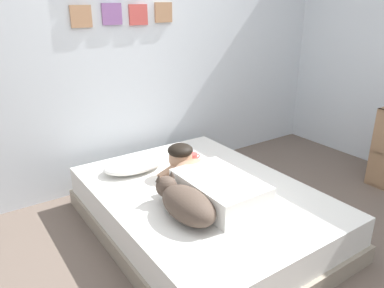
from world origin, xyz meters
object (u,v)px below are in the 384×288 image
at_px(coffee_cup, 192,158).
at_px(cell_phone, 246,210).
at_px(pillow, 134,164).
at_px(person_lying, 208,180).
at_px(bed, 203,210).
at_px(dog, 185,202).

height_order(coffee_cup, cell_phone, coffee_cup).
height_order(pillow, person_lying, person_lying).
relative_size(bed, person_lying, 2.11).
relative_size(person_lying, cell_phone, 6.57).
bearing_deg(bed, pillow, 114.24).
relative_size(dog, coffee_cup, 4.60).
relative_size(bed, pillow, 3.74).
height_order(bed, pillow, pillow).
bearing_deg(pillow, dog, -92.82).
bearing_deg(cell_phone, bed, 98.55).
distance_m(bed, cell_phone, 0.45).
height_order(person_lying, cell_phone, person_lying).
distance_m(bed, person_lying, 0.29).
relative_size(bed, cell_phone, 13.89).
bearing_deg(coffee_cup, bed, -115.83).
bearing_deg(coffee_cup, pillow, 166.02).
distance_m(dog, cell_phone, 0.42).
distance_m(coffee_cup, cell_phone, 0.90).
distance_m(person_lying, dog, 0.34).
relative_size(dog, cell_phone, 4.11).
height_order(dog, coffee_cup, dog).
distance_m(bed, pillow, 0.70).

